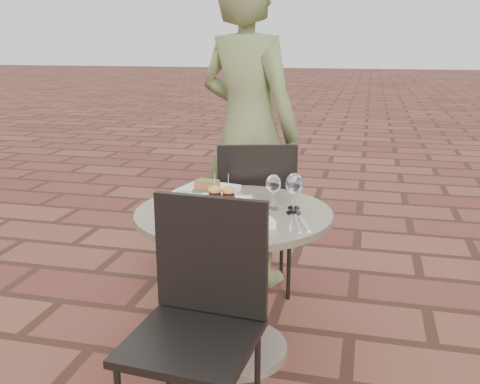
% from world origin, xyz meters
% --- Properties ---
extents(ground, '(60.00, 60.00, 0.00)m').
position_xyz_m(ground, '(0.00, 0.00, 0.00)').
color(ground, brown).
rests_on(ground, ground).
extents(cafe_table, '(0.90, 0.90, 0.73)m').
position_xyz_m(cafe_table, '(-0.13, 0.14, 0.48)').
color(cafe_table, gray).
rests_on(cafe_table, ground).
extents(chair_far, '(0.54, 0.54, 0.93)m').
position_xyz_m(chair_far, '(-0.17, 0.80, 0.55)').
color(chair_far, black).
rests_on(chair_far, ground).
extents(chair_near, '(0.47, 0.47, 0.93)m').
position_xyz_m(chair_near, '(-0.11, -0.43, 0.55)').
color(chair_near, black).
rests_on(chair_near, ground).
extents(diner, '(0.82, 0.70, 1.90)m').
position_xyz_m(diner, '(-0.27, 1.04, 0.95)').
color(diner, olive).
rests_on(diner, ground).
extents(plate_salmon, '(0.31, 0.31, 0.07)m').
position_xyz_m(plate_salmon, '(-0.33, 0.37, 0.75)').
color(plate_salmon, white).
rests_on(plate_salmon, cafe_table).
extents(plate_sliders, '(0.26, 0.26, 0.16)m').
position_xyz_m(plate_sliders, '(-0.20, 0.17, 0.76)').
color(plate_sliders, white).
rests_on(plate_sliders, cafe_table).
extents(plate_tuna, '(0.37, 0.37, 0.03)m').
position_xyz_m(plate_tuna, '(-0.09, -0.02, 0.75)').
color(plate_tuna, white).
rests_on(plate_tuna, cafe_table).
extents(wine_glass_right, '(0.08, 0.08, 0.18)m').
position_xyz_m(wine_glass_right, '(0.14, 0.16, 0.86)').
color(wine_glass_right, white).
rests_on(wine_glass_right, cafe_table).
extents(wine_glass_mid, '(0.07, 0.07, 0.16)m').
position_xyz_m(wine_glass_mid, '(0.04, 0.21, 0.84)').
color(wine_glass_mid, white).
rests_on(wine_glass_mid, cafe_table).
extents(wine_glass_far, '(0.07, 0.07, 0.16)m').
position_xyz_m(wine_glass_far, '(0.13, 0.24, 0.84)').
color(wine_glass_far, white).
rests_on(wine_glass_far, cafe_table).
extents(steel_ramekin, '(0.07, 0.07, 0.05)m').
position_xyz_m(steel_ramekin, '(-0.41, 0.24, 0.75)').
color(steel_ramekin, silver).
rests_on(steel_ramekin, cafe_table).
extents(cutlery_set, '(0.16, 0.25, 0.00)m').
position_xyz_m(cutlery_set, '(0.18, 0.02, 0.73)').
color(cutlery_set, silver).
rests_on(cutlery_set, cafe_table).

